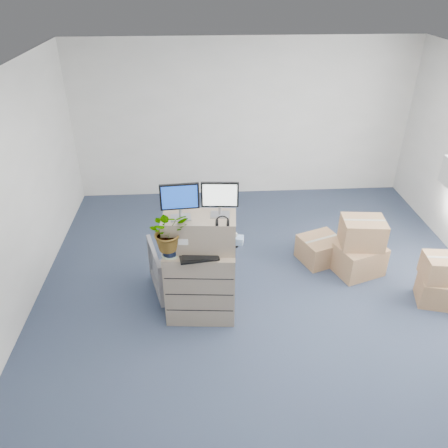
{
  "coord_description": "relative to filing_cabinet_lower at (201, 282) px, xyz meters",
  "views": [
    {
      "loc": [
        -0.82,
        -4.04,
        3.77
      ],
      "look_at": [
        -0.54,
        0.4,
        1.12
      ],
      "focal_mm": 35.0,
      "sensor_mm": 36.0,
      "label": 1
    }
  ],
  "objects": [
    {
      "name": "ground",
      "position": [
        0.83,
        -0.12,
        -0.48
      ],
      "size": [
        7.0,
        7.0,
        0.0
      ],
      "primitive_type": "plane",
      "color": "#2A344B",
      "rests_on": "ground"
    },
    {
      "name": "wall_back",
      "position": [
        0.83,
        3.39,
        0.92
      ],
      "size": [
        6.0,
        0.02,
        2.8
      ],
      "primitive_type": "cube",
      "color": "silver",
      "rests_on": "ground"
    },
    {
      "name": "filing_cabinet_lower",
      "position": [
        0.0,
        0.0,
        0.0
      ],
      "size": [
        0.86,
        0.57,
        0.96
      ],
      "primitive_type": "cube",
      "rotation": [
        0.0,
        0.0,
        -0.08
      ],
      "color": "tan",
      "rests_on": "ground"
    },
    {
      "name": "filing_cabinet_upper",
      "position": [
        0.0,
        0.05,
        0.68
      ],
      "size": [
        0.85,
        0.48,
        0.41
      ],
      "primitive_type": "cube",
      "rotation": [
        0.0,
        0.0,
        -0.08
      ],
      "color": "tan",
      "rests_on": "filing_cabinet_lower"
    },
    {
      "name": "monitor_left",
      "position": [
        -0.2,
        0.02,
        1.12
      ],
      "size": [
        0.42,
        0.18,
        0.42
      ],
      "rotation": [
        0.0,
        0.0,
        0.08
      ],
      "color": "#99999E",
      "rests_on": "filing_cabinet_upper"
    },
    {
      "name": "monitor_right",
      "position": [
        0.24,
        0.06,
        1.12
      ],
      "size": [
        0.41,
        0.17,
        0.4
      ],
      "rotation": [
        0.0,
        0.0,
        -0.07
      ],
      "color": "#99999E",
      "rests_on": "filing_cabinet_upper"
    },
    {
      "name": "headphones",
      "position": [
        0.26,
        -0.15,
        0.93
      ],
      "size": [
        0.15,
        0.03,
        0.14
      ],
      "primitive_type": "torus",
      "rotation": [
        1.57,
        0.0,
        -0.08
      ],
      "color": "black",
      "rests_on": "filing_cabinet_upper"
    },
    {
      "name": "keyboard",
      "position": [
        -0.01,
        -0.18,
        0.49
      ],
      "size": [
        0.46,
        0.24,
        0.02
      ],
      "primitive_type": "cube",
      "rotation": [
        0.0,
        0.0,
        0.14
      ],
      "color": "black",
      "rests_on": "filing_cabinet_lower"
    },
    {
      "name": "mouse",
      "position": [
        0.35,
        -0.13,
        0.5
      ],
      "size": [
        0.11,
        0.08,
        0.03
      ],
      "primitive_type": "ellipsoid",
      "rotation": [
        0.0,
        0.0,
        0.25
      ],
      "color": "silver",
      "rests_on": "filing_cabinet_lower"
    },
    {
      "name": "water_bottle",
      "position": [
        0.12,
        0.03,
        0.6
      ],
      "size": [
        0.07,
        0.07,
        0.24
      ],
      "primitive_type": "cylinder",
      "color": "#919499",
      "rests_on": "filing_cabinet_lower"
    },
    {
      "name": "phone_dock",
      "position": [
        -0.08,
        0.07,
        0.52
      ],
      "size": [
        0.05,
        0.05,
        0.11
      ],
      "rotation": [
        0.0,
        0.0,
        -0.08
      ],
      "color": "silver",
      "rests_on": "filing_cabinet_lower"
    },
    {
      "name": "external_drive",
      "position": [
        0.35,
        0.05,
        0.5
      ],
      "size": [
        0.18,
        0.15,
        0.05
      ],
      "primitive_type": "cube",
      "rotation": [
        0.0,
        0.0,
        0.18
      ],
      "color": "black",
      "rests_on": "filing_cabinet_lower"
    },
    {
      "name": "tissue_box",
      "position": [
        0.39,
        0.04,
        0.57
      ],
      "size": [
        0.24,
        0.16,
        0.08
      ],
      "primitive_type": "cube",
      "rotation": [
        0.0,
        0.0,
        -0.2
      ],
      "color": "#3977C4",
      "rests_on": "external_drive"
    },
    {
      "name": "potted_plant",
      "position": [
        -0.33,
        -0.09,
        0.74
      ],
      "size": [
        0.54,
        0.57,
        0.46
      ],
      "rotation": [
        0.0,
        0.0,
        -0.08
      ],
      "color": "#A0B894",
      "rests_on": "filing_cabinet_lower"
    },
    {
      "name": "office_chair",
      "position": [
        -0.23,
        0.49,
        -0.07
      ],
      "size": [
        0.95,
        0.92,
        0.81
      ],
      "primitive_type": "imported",
      "rotation": [
        0.0,
        0.0,
        3.4
      ],
      "color": "slate",
      "rests_on": "ground"
    },
    {
      "name": "cardboard_boxes",
      "position": [
        2.33,
        0.62,
        -0.15
      ],
      "size": [
        1.92,
        1.62,
        0.82
      ],
      "color": "#A0704D",
      "rests_on": "ground"
    }
  ]
}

